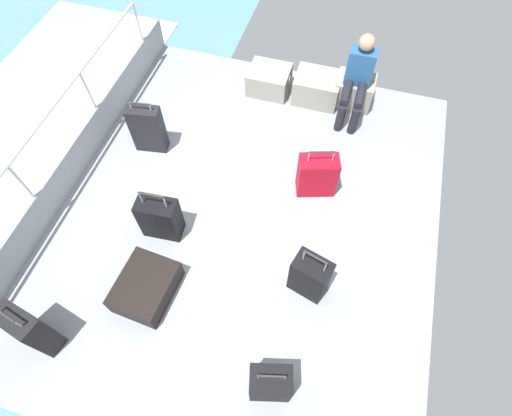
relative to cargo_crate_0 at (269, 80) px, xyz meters
name	(u,v)px	position (x,y,z in m)	size (l,w,h in m)	color
ground_plane	(246,215)	(0.30, -2.11, -0.20)	(4.40, 5.20, 0.06)	gray
gunwale_port	(74,161)	(-1.87, -2.11, 0.05)	(0.06, 5.20, 0.45)	gray
railing_port	(55,130)	(-1.87, -2.11, 0.61)	(0.04, 4.20, 1.02)	silver
cargo_crate_0	(269,80)	(0.00, 0.00, 0.00)	(0.60, 0.49, 0.34)	gray
cargo_crate_1	(317,88)	(0.69, 0.01, 0.02)	(0.65, 0.48, 0.39)	gray
cargo_crate_2	(354,91)	(1.19, 0.08, 0.03)	(0.55, 0.41, 0.41)	gray
passenger_seated	(358,78)	(1.19, -0.11, 0.42)	(0.34, 0.66, 1.11)	#26598C
suitcase_0	(160,218)	(-0.53, -2.57, 0.11)	(0.45, 0.27, 0.75)	black
suitcase_1	(310,276)	(1.19, -2.78, 0.12)	(0.43, 0.34, 0.75)	black
suitcase_2	(30,329)	(-1.19, -4.04, 0.16)	(0.46, 0.30, 0.81)	black
suitcase_3	(317,175)	(1.00, -1.53, 0.11)	(0.50, 0.37, 0.72)	#B70C1E
suitcase_4	(148,129)	(-1.17, -1.46, 0.16)	(0.42, 0.24, 0.77)	black
suitcase_5	(146,287)	(-0.40, -3.31, -0.04)	(0.57, 0.70, 0.27)	black
suitcase_6	(270,383)	(1.07, -3.86, 0.12)	(0.40, 0.31, 0.68)	black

